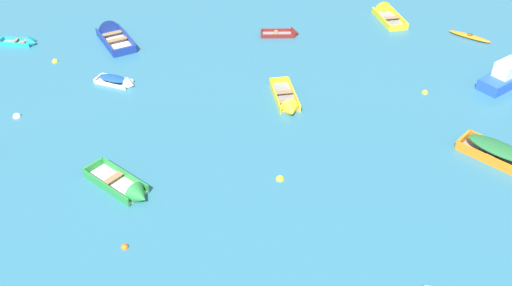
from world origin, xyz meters
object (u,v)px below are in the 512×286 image
Objects in this scene: rowboat_deep_blue_back_row_center at (111,34)px; rowboat_yellow_distant_center at (288,104)px; mooring_buoy_central at (280,179)px; mooring_buoy_far_field at (125,247)px; rowboat_orange_far_right at (511,159)px; mooring_buoy_midfield at (17,117)px; rowboat_maroon_cluster_inner at (288,34)px; mooring_buoy_near_foreground at (55,62)px; rowboat_turquoise_far_left at (25,43)px; rowboat_white_near_left at (120,82)px; rowboat_yellow_cluster_outer at (384,12)px; kayak_orange_foreground_center at (470,36)px; mooring_buoy_between_boats_left at (425,93)px; rowboat_green_midfield_left at (128,190)px.

rowboat_yellow_distant_center is at bearing -38.61° from rowboat_deep_blue_back_row_center.
mooring_buoy_far_field is (-6.97, -4.21, 0.00)m from mooring_buoy_central.
mooring_buoy_far_field is (-18.75, -4.95, -0.40)m from rowboat_orange_far_right.
rowboat_maroon_cluster_inner is at bearing 31.33° from mooring_buoy_midfield.
mooring_buoy_central is 19.02m from mooring_buoy_near_foreground.
rowboat_yellow_distant_center is at bearing -25.62° from rowboat_turquoise_far_left.
rowboat_yellow_distant_center is 19.97m from rowboat_turquoise_far_left.
rowboat_white_near_left is (-21.22, 8.66, -0.19)m from rowboat_orange_far_right.
mooring_buoy_far_field is at bearing -113.21° from rowboat_maroon_cluster_inner.
rowboat_turquoise_far_left is (-26.63, -4.23, -0.05)m from rowboat_yellow_cluster_outer.
rowboat_maroon_cluster_inner is 0.66× the size of rowboat_yellow_cluster_outer.
rowboat_turquoise_far_left is at bearing 136.66° from mooring_buoy_near_foreground.
mooring_buoy_far_field is (2.47, -13.60, -0.20)m from rowboat_white_near_left.
rowboat_orange_far_right reaches higher than mooring_buoy_far_field.
kayak_orange_foreground_center is 7.05× the size of mooring_buoy_between_boats_left.
rowboat_deep_blue_back_row_center is at bearing 101.76° from mooring_buoy_far_field.
kayak_orange_foreground_center is 6.44× the size of mooring_buoy_near_foreground.
rowboat_maroon_cluster_inner is at bearing -156.85° from rowboat_yellow_cluster_outer.
rowboat_maroon_cluster_inner is at bearing 12.29° from mooring_buoy_near_foreground.
rowboat_yellow_cluster_outer is at bearing 8.70° from rowboat_deep_blue_back_row_center.
rowboat_white_near_left is 6.16× the size of mooring_buoy_midfield.
rowboat_deep_blue_back_row_center is 20.84m from mooring_buoy_far_field.
kayak_orange_foreground_center is 29.11m from mooring_buoy_far_field.
mooring_buoy_between_boats_left is (8.55, 1.25, -0.20)m from rowboat_yellow_distant_center.
rowboat_white_near_left is at bearing 164.39° from rowboat_yellow_distant_center.
rowboat_green_midfield_left is 18.82m from mooring_buoy_between_boats_left.
rowboat_yellow_cluster_outer is at bearing 54.99° from mooring_buoy_far_field.
mooring_buoy_near_foreground reaches higher than mooring_buoy_between_boats_left.
rowboat_yellow_distant_center is 9.54m from rowboat_maroon_cluster_inner.
rowboat_orange_far_right is at bearing -56.57° from rowboat_maroon_cluster_inner.
rowboat_orange_far_right is 9.03× the size of mooring_buoy_midfield.
kayak_orange_foreground_center is (3.05, 14.35, -0.26)m from rowboat_orange_far_right.
kayak_orange_foreground_center reaches higher than mooring_buoy_central.
rowboat_green_midfield_left reaches higher than mooring_buoy_midfield.
mooring_buoy_central is (11.21, -16.19, -0.25)m from rowboat_deep_blue_back_row_center.
mooring_buoy_near_foreground is 1.27× the size of mooring_buoy_far_field.
rowboat_yellow_distant_center reaches higher than rowboat_turquoise_far_left.
rowboat_yellow_distant_center is at bearing 1.92° from mooring_buoy_midfield.
mooring_buoy_far_field is at bearing -66.27° from mooring_buoy_near_foreground.
rowboat_maroon_cluster_inner is at bearing 2.66° from rowboat_turquoise_far_left.
rowboat_white_near_left is at bearing -149.30° from rowboat_maroon_cluster_inner.
mooring_buoy_central reaches higher than mooring_buoy_between_boats_left.
rowboat_deep_blue_back_row_center is 19.69m from mooring_buoy_central.
mooring_buoy_midfield is (-24.32, -13.39, -0.20)m from rowboat_yellow_cluster_outer.
rowboat_yellow_distant_center is at bearing -94.73° from rowboat_maroon_cluster_inner.
kayak_orange_foreground_center is at bearing 41.53° from mooring_buoy_far_field.
rowboat_yellow_distant_center is at bearing 81.99° from mooring_buoy_central.
kayak_orange_foreground_center is 0.95× the size of rowboat_turquoise_far_left.
rowboat_orange_far_right is 19.16m from rowboat_green_midfield_left.
rowboat_deep_blue_back_row_center is (-12.13, 9.68, 0.05)m from rowboat_yellow_distant_center.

